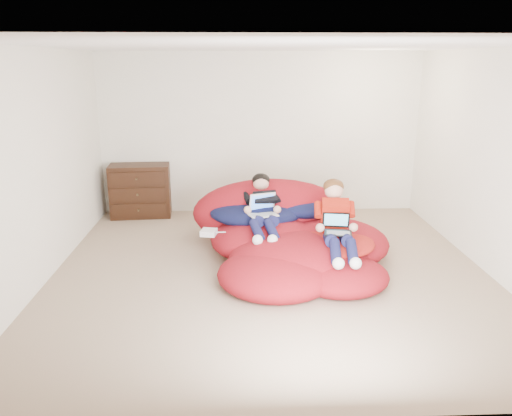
{
  "coord_description": "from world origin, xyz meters",
  "views": [
    {
      "loc": [
        -0.38,
        -5.34,
        2.35
      ],
      "look_at": [
        -0.16,
        0.25,
        0.7
      ],
      "focal_mm": 35.0,
      "sensor_mm": 36.0,
      "label": 1
    }
  ],
  "objects_px": {
    "older_boy": "(262,205)",
    "younger_boy": "(337,219)",
    "beanbag_pile": "(289,237)",
    "laptop_black": "(337,227)",
    "laptop_white": "(263,209)",
    "dresser": "(140,191)"
  },
  "relations": [
    {
      "from": "beanbag_pile",
      "to": "younger_boy",
      "type": "relative_size",
      "value": 2.35
    },
    {
      "from": "beanbag_pile",
      "to": "younger_boy",
      "type": "height_order",
      "value": "younger_boy"
    },
    {
      "from": "laptop_black",
      "to": "beanbag_pile",
      "type": "bearing_deg",
      "value": 135.51
    },
    {
      "from": "older_boy",
      "to": "laptop_black",
      "type": "distance_m",
      "value": 1.04
    },
    {
      "from": "younger_boy",
      "to": "laptop_white",
      "type": "distance_m",
      "value": 0.95
    },
    {
      "from": "dresser",
      "to": "younger_boy",
      "type": "relative_size",
      "value": 0.9
    },
    {
      "from": "dresser",
      "to": "beanbag_pile",
      "type": "bearing_deg",
      "value": -40.96
    },
    {
      "from": "dresser",
      "to": "laptop_black",
      "type": "bearing_deg",
      "value": -41.65
    },
    {
      "from": "dresser",
      "to": "laptop_black",
      "type": "relative_size",
      "value": 2.72
    },
    {
      "from": "beanbag_pile",
      "to": "laptop_white",
      "type": "xyz_separation_m",
      "value": [
        -0.33,
        0.06,
        0.35
      ]
    },
    {
      "from": "laptop_white",
      "to": "laptop_black",
      "type": "bearing_deg",
      "value": -33.5
    },
    {
      "from": "beanbag_pile",
      "to": "laptop_black",
      "type": "distance_m",
      "value": 0.74
    },
    {
      "from": "beanbag_pile",
      "to": "laptop_black",
      "type": "height_order",
      "value": "beanbag_pile"
    },
    {
      "from": "dresser",
      "to": "laptop_black",
      "type": "height_order",
      "value": "dresser"
    },
    {
      "from": "laptop_white",
      "to": "laptop_black",
      "type": "relative_size",
      "value": 1.13
    },
    {
      "from": "laptop_white",
      "to": "laptop_black",
      "type": "height_order",
      "value": "laptop_white"
    },
    {
      "from": "younger_boy",
      "to": "beanbag_pile",
      "type": "bearing_deg",
      "value": 138.67
    },
    {
      "from": "laptop_black",
      "to": "dresser",
      "type": "bearing_deg",
      "value": 138.35
    },
    {
      "from": "older_boy",
      "to": "laptop_white",
      "type": "relative_size",
      "value": 2.9
    },
    {
      "from": "beanbag_pile",
      "to": "older_boy",
      "type": "distance_m",
      "value": 0.52
    },
    {
      "from": "dresser",
      "to": "beanbag_pile",
      "type": "height_order",
      "value": "beanbag_pile"
    },
    {
      "from": "older_boy",
      "to": "younger_boy",
      "type": "height_order",
      "value": "younger_boy"
    }
  ]
}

